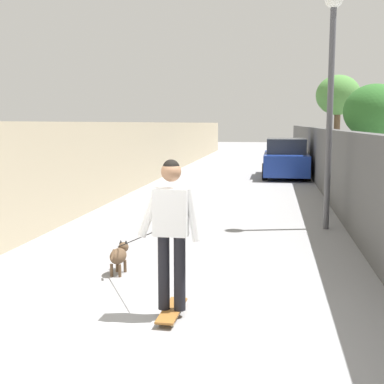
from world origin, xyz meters
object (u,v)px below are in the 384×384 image
(tree_right_near, at_px, (375,112))
(car_near, at_px, (286,159))
(dog, at_px, (119,255))
(skateboard, at_px, (172,311))
(lamp_post, at_px, (331,70))
(tree_right_mid, at_px, (338,96))
(person_skateboarder, at_px, (171,223))

(tree_right_near, distance_m, car_near, 4.67)
(tree_right_near, bearing_deg, dog, 152.95)
(car_near, bearing_deg, tree_right_near, -140.92)
(tree_right_near, height_order, skateboard, tree_right_near)
(lamp_post, bearing_deg, tree_right_near, -17.26)
(tree_right_mid, distance_m, person_skateboarder, 18.51)
(tree_right_mid, xyz_separation_m, dog, (-16.49, 4.89, -3.03))
(tree_right_near, xyz_separation_m, skateboard, (-11.97, 4.29, -2.44))
(dog, bearing_deg, skateboard, -144.21)
(dog, height_order, car_near, car_near)
(lamp_post, xyz_separation_m, skateboard, (-5.16, 2.18, -3.12))
(tree_right_mid, distance_m, skateboard, 18.65)
(tree_right_mid, bearing_deg, person_skateboarder, 167.97)
(car_near, bearing_deg, person_skateboarder, 174.13)
(dog, bearing_deg, lamp_post, -41.33)
(lamp_post, distance_m, car_near, 10.46)
(skateboard, xyz_separation_m, person_skateboarder, (-0.00, 0.00, 1.00))
(lamp_post, bearing_deg, skateboard, 157.15)
(car_near, bearing_deg, lamp_post, -176.62)
(skateboard, xyz_separation_m, dog, (1.48, 1.07, 0.21))
(tree_right_mid, xyz_separation_m, person_skateboarder, (-17.97, 3.83, -2.24))
(tree_right_mid, bearing_deg, tree_right_near, -175.60)
(tree_right_near, bearing_deg, skateboard, 160.28)
(skateboard, height_order, person_skateboarder, person_skateboarder)
(tree_right_mid, relative_size, car_near, 1.04)
(tree_right_near, bearing_deg, car_near, 39.08)
(dog, bearing_deg, person_skateboarder, -144.21)
(skateboard, bearing_deg, tree_right_near, -19.72)
(person_skateboarder, bearing_deg, skateboard, -26.57)
(tree_right_mid, distance_m, dog, 17.47)
(lamp_post, height_order, person_skateboarder, lamp_post)
(lamp_post, relative_size, person_skateboarder, 2.81)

